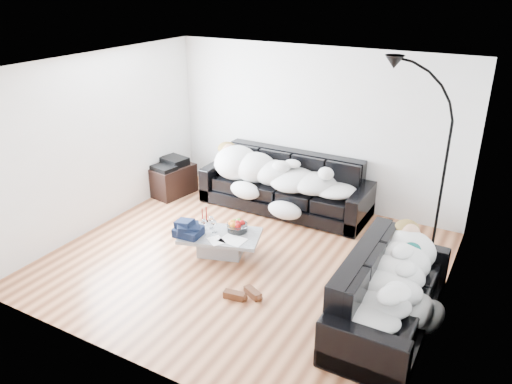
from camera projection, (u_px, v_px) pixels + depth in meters
The scene contains 24 objects.
ground at pixel (245, 260), 6.82m from camera, with size 5.00×5.00×0.00m, color brown.
wall_back at pixel (314, 128), 8.10m from camera, with size 5.00×0.02×2.60m, color silver.
wall_left at pixel (100, 142), 7.42m from camera, with size 0.02×4.50×2.60m, color silver.
wall_right at pixel (451, 214), 5.19m from camera, with size 0.02×4.50×2.60m, color silver.
ceiling at pixel (243, 67), 5.78m from camera, with size 5.00×5.00×0.00m, color white.
sofa_back at pixel (285, 183), 8.14m from camera, with size 2.78×0.96×0.91m, color black.
sofa_right at pixel (390, 291), 5.43m from camera, with size 2.09×0.89×0.84m, color black.
sleeper_back at pixel (284, 173), 8.02m from camera, with size 2.35×0.81×0.47m, color white, non-canonical shape.
sleeper_right at pixel (393, 274), 5.34m from camera, with size 1.79×0.76×0.44m, color white, non-canonical shape.
teal_cushion at pixel (403, 240), 5.85m from camera, with size 0.36×0.30×0.20m, color #0A4B44.
coffee_table at pixel (221, 244), 6.90m from camera, with size 1.08×0.63×0.32m, color #939699.
fruit_bowl at pixel (237, 225), 6.89m from camera, with size 0.29×0.29×0.18m, color white.
wine_glass_a at pixel (211, 222), 6.96m from camera, with size 0.08×0.08×0.19m, color white.
wine_glass_b at pixel (204, 225), 6.92m from camera, with size 0.07×0.07×0.17m, color white.
wine_glass_c at pixel (214, 226), 6.86m from camera, with size 0.08×0.08×0.19m, color white.
candle_left at pixel (202, 216), 7.11m from camera, with size 0.04×0.04×0.22m, color maroon.
candle_right at pixel (206, 215), 7.14m from camera, with size 0.04×0.04×0.23m, color maroon.
newspaper_a at pixel (233, 240), 6.68m from camera, with size 0.33×0.26×0.01m, color silver.
newspaper_b at pixel (216, 240), 6.66m from camera, with size 0.25×0.18×0.01m, color silver.
navy_jacket at pixel (185, 223), 6.75m from camera, with size 0.38×0.32×0.19m, color black, non-canonical shape.
shoes at pixel (243, 294), 6.01m from camera, with size 0.44×0.32×0.10m, color #472311, non-canonical shape.
av_cabinet at pixel (172, 180), 8.79m from camera, with size 0.52×0.75×0.52m, color black.
stereo at pixel (171, 163), 8.66m from camera, with size 0.44×0.34×0.13m, color black.
floor_lamp at pixel (444, 176), 6.50m from camera, with size 0.85×0.34×2.33m, color black, non-canonical shape.
Camera 1 is at (2.99, -5.07, 3.58)m, focal length 35.00 mm.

